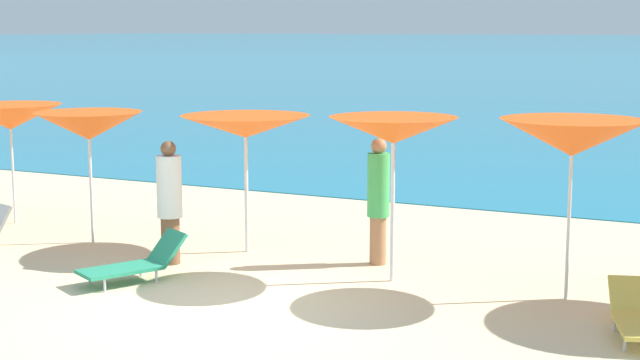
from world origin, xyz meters
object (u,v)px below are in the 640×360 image
object	(u,v)px
lounge_chair_5	(639,316)
beachgoer_2	(170,199)
umbrella_6	(572,138)
beachgoer_0	(378,197)
lounge_chair_0	(135,263)
umbrella_2	(10,117)
umbrella_4	(246,127)
umbrella_5	(393,131)
umbrella_3	(89,126)

from	to	relation	value
lounge_chair_5	beachgoer_2	bearing A→B (deg)	157.73
umbrella_6	beachgoer_0	world-z (taller)	umbrella_6
lounge_chair_5	lounge_chair_0	bearing A→B (deg)	166.95
umbrella_2	umbrella_4	bearing A→B (deg)	-1.37
umbrella_2	lounge_chair_5	distance (m)	11.51
umbrella_2	beachgoer_0	size ratio (longest dim) A/B	1.13
umbrella_6	beachgoer_0	size ratio (longest dim) A/B	1.24
umbrella_4	beachgoer_2	bearing A→B (deg)	-119.13
beachgoer_2	lounge_chair_5	bearing A→B (deg)	-154.13
lounge_chair_0	lounge_chair_5	bearing A→B (deg)	31.86
umbrella_5	lounge_chair_5	bearing A→B (deg)	-17.18
beachgoer_0	umbrella_5	bearing A→B (deg)	-3.01
umbrella_5	lounge_chair_0	world-z (taller)	umbrella_5
umbrella_3	umbrella_6	world-z (taller)	umbrella_6
umbrella_2	umbrella_5	distance (m)	7.77
lounge_chair_0	umbrella_4	bearing A→B (deg)	105.07
lounge_chair_0	beachgoer_0	bearing A→B (deg)	69.47
lounge_chair_0	umbrella_6	bearing A→B (deg)	44.64
umbrella_6	lounge_chair_5	world-z (taller)	umbrella_6
umbrella_5	lounge_chair_0	bearing A→B (deg)	-153.59
umbrella_6	umbrella_5	bearing A→B (deg)	-176.49
umbrella_2	lounge_chair_5	world-z (taller)	umbrella_2
umbrella_5	beachgoer_0	size ratio (longest dim) A/B	1.21
umbrella_2	beachgoer_2	world-z (taller)	umbrella_2
umbrella_4	lounge_chair_5	xyz separation A→B (m)	(6.25, -1.74, -1.76)
beachgoer_0	umbrella_2	bearing A→B (deg)	-126.57
umbrella_4	umbrella_5	xyz separation A→B (m)	(2.75, -0.66, 0.13)
umbrella_4	beachgoer_2	distance (m)	1.69
umbrella_4	lounge_chair_0	xyz separation A→B (m)	(-0.50, -2.28, -1.74)
lounge_chair_0	lounge_chair_5	size ratio (longest dim) A/B	1.04
umbrella_6	beachgoer_2	bearing A→B (deg)	-173.53
umbrella_4	umbrella_5	world-z (taller)	umbrella_5
umbrella_4	umbrella_5	size ratio (longest dim) A/B	0.97
umbrella_2	beachgoer_2	xyz separation A→B (m)	(4.33, -1.29, -0.96)
umbrella_5	beachgoer_0	xyz separation A→B (m)	(-0.55, 0.82, -1.11)
lounge_chair_0	umbrella_2	bearing A→B (deg)	179.28
umbrella_5	umbrella_4	bearing A→B (deg)	166.44
umbrella_4	lounge_chair_5	world-z (taller)	umbrella_4
lounge_chair_0	beachgoer_0	distance (m)	3.71
umbrella_4	beachgoer_2	size ratio (longest dim) A/B	1.21
umbrella_2	umbrella_4	distance (m)	4.98
lounge_chair_5	umbrella_4	bearing A→B (deg)	146.85
umbrella_6	beachgoer_2	size ratio (longest dim) A/B	1.27
lounge_chair_0	lounge_chair_5	world-z (taller)	lounge_chair_0
umbrella_5	lounge_chair_5	world-z (taller)	umbrella_5
umbrella_3	beachgoer_2	world-z (taller)	umbrella_3
umbrella_4	lounge_chair_0	bearing A→B (deg)	-102.29
umbrella_3	umbrella_4	bearing A→B (deg)	11.54
umbrella_4	beachgoer_0	world-z (taller)	umbrella_4
umbrella_2	lounge_chair_0	bearing A→B (deg)	-28.09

